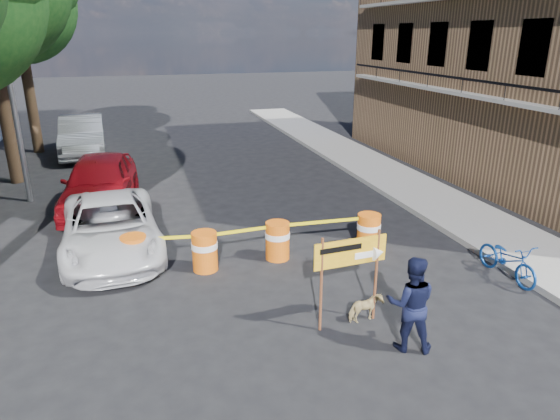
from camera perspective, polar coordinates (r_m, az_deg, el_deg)
ground at (r=9.09m, az=3.46°, el=-14.02°), size 120.00×120.00×0.00m
sidewalk_east at (r=16.57m, az=16.77°, el=1.32°), size 2.40×40.00×0.15m
tree_far at (r=24.47m, az=-27.91°, el=20.25°), size 5.04×4.80×8.84m
streetlamp at (r=16.93m, az=-28.70°, el=15.09°), size 1.25×0.18×8.00m
barrel_far_left at (r=11.37m, az=-16.28°, el=-4.89°), size 0.58×0.58×0.90m
barrel_mid_left at (r=11.23m, az=-8.60°, el=-4.59°), size 0.58×0.58×0.90m
barrel_mid_right at (r=11.66m, az=-0.29°, el=-3.43°), size 0.58×0.58×0.90m
barrel_far_right at (r=12.36m, az=10.08°, el=-2.38°), size 0.58×0.58×0.90m
detour_sign at (r=8.90m, az=9.04°, el=-5.43°), size 1.39×0.27×1.78m
pedestrian at (r=8.60m, az=14.73°, el=-10.32°), size 1.00×0.91×1.67m
bicycle at (r=11.67m, az=24.85°, el=-3.38°), size 0.62×0.90×1.67m
dog at (r=9.44m, az=9.75°, el=-11.04°), size 0.67×0.39×0.53m
suv_white at (r=12.59m, az=-18.78°, el=-1.82°), size 2.46×4.87×1.32m
sedan_red at (r=15.89m, az=-19.89°, el=3.00°), size 2.42×4.95×1.63m
sedan_silver at (r=23.46m, az=-21.65°, el=7.90°), size 2.00×5.12×1.66m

